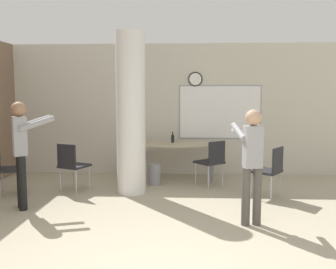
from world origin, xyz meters
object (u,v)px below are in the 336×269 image
Objects in this scene: folding_table at (172,146)px; chair_by_left_wall at (7,166)px; bottle_on_table at (173,138)px; person_watching_back at (22,146)px; chair_near_pillar at (72,163)px; chair_table_right at (212,160)px; person_playing_side at (252,158)px; chair_mid_room at (270,168)px.

folding_table is 3.11m from chair_by_left_wall.
bottle_on_table is (-0.00, 0.16, 0.14)m from folding_table.
person_watching_back is (-2.18, -2.25, 0.14)m from bottle_on_table.
chair_near_pillar is (-1.76, -1.06, -0.17)m from folding_table.
folding_table is 1.99× the size of chair_by_left_wall.
bottle_on_table is at bearing 91.22° from folding_table.
person_playing_side is at bearing -79.50° from chair_table_right.
bottle_on_table is 3.19m from chair_by_left_wall.
person_playing_side is at bearing -9.08° from person_watching_back.
folding_table is at bearing -88.78° from bottle_on_table.
folding_table is 1.99× the size of chair_table_right.
chair_near_pillar is 1.20m from person_watching_back.
folding_table is at bearing 31.06° from chair_near_pillar.
person_watching_back is at bearing -112.44° from chair_near_pillar.
person_watching_back reaches higher than chair_table_right.
person_watching_back reaches higher than person_playing_side.
folding_table is at bearing 141.51° from chair_mid_room.
chair_near_pillar is 1.00× the size of chair_mid_room.
folding_table is 2.87m from person_playing_side.
person_watching_back is at bearing -136.25° from folding_table.
folding_table is at bearing 25.97° from chair_by_left_wall.
chair_mid_room is (1.67, -1.33, -0.17)m from folding_table.
chair_mid_room is at bearing 67.75° from person_playing_side.
folding_table is 1.12× the size of person_playing_side.
chair_table_right is 2.13m from person_playing_side.
chair_by_left_wall is 0.53× the size of person_watching_back.
chair_near_pillar is at bearing -145.27° from bottle_on_table.
chair_table_right is at bearing -43.33° from bottle_on_table.
folding_table is 0.21m from bottle_on_table.
bottle_on_table is 2.26m from chair_mid_room.
chair_table_right is at bearing 11.12° from chair_near_pillar.
person_watching_back is (0.61, -0.73, 0.45)m from chair_by_left_wall.
chair_near_pillar is 3.32m from person_playing_side.
chair_by_left_wall reaches higher than folding_table.
chair_by_left_wall is (-2.79, -1.52, -0.31)m from bottle_on_table.
chair_table_right is 1.00× the size of chair_by_left_wall.
person_playing_side reaches higher than chair_mid_room.
chair_table_right is 3.65m from chair_by_left_wall.
chair_mid_room is at bearing 0.40° from chair_by_left_wall.
chair_table_right is at bearing 100.50° from person_playing_side.
folding_table is 1.99× the size of chair_mid_room.
chair_mid_room is 0.53× the size of person_watching_back.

